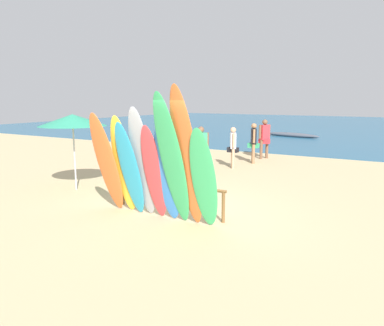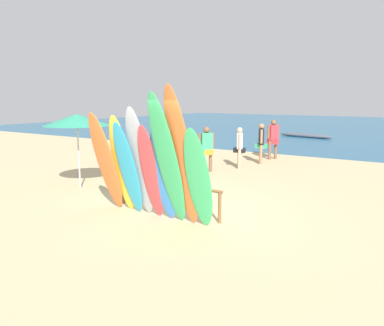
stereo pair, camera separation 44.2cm
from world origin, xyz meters
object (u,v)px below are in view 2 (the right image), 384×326
(surfboard_orange_0, at_px, (106,162))
(beachgoer_by_water, at_px, (261,141))
(surfboard_red_4, at_px, (151,172))
(surfboard_orange_7, at_px, (182,159))
(surfboard_green_6, at_px, (167,161))
(surfboard_yellow_1, at_px, (122,164))
(distant_boat, at_px, (306,135))
(surfboard_green_8, at_px, (198,180))
(beach_chair_red, at_px, (158,166))
(beachgoer_photographing, at_px, (239,145))
(surfboard_blue_5, at_px, (163,174))
(beachgoer_midbeach, at_px, (206,146))
(surfboard_grey_3, at_px, (140,163))
(beachgoer_near_rack, at_px, (273,137))
(surfboard_teal_2, at_px, (128,169))
(beach_umbrella, at_px, (77,120))
(surfboard_rack, at_px, (167,189))

(surfboard_orange_0, distance_m, beachgoer_by_water, 7.79)
(surfboard_red_4, relative_size, surfboard_orange_7, 0.72)
(surfboard_green_6, bearing_deg, surfboard_yellow_1, 173.78)
(distant_boat, bearing_deg, beachgoer_by_water, -82.96)
(surfboard_green_6, xyz_separation_m, surfboard_green_8, (0.64, 0.12, -0.32))
(surfboard_orange_7, distance_m, beach_chair_red, 4.71)
(surfboard_orange_0, bearing_deg, beachgoer_photographing, 90.23)
(surfboard_blue_5, distance_m, beachgoer_midbeach, 5.41)
(surfboard_grey_3, distance_m, beachgoer_midbeach, 5.23)
(beachgoer_photographing, relative_size, beachgoer_near_rack, 0.90)
(surfboard_teal_2, bearing_deg, distant_boat, 98.78)
(beachgoer_midbeach, bearing_deg, surfboard_green_6, -121.65)
(beach_umbrella, distance_m, distant_boat, 17.63)
(surfboard_orange_0, distance_m, surfboard_red_4, 1.21)
(surfboard_grey_3, height_order, surfboard_green_8, surfboard_grey_3)
(surfboard_orange_0, xyz_separation_m, beach_chair_red, (-1.12, 3.29, -0.70))
(surfboard_rack, distance_m, surfboard_yellow_1, 1.14)
(beachgoer_by_water, xyz_separation_m, beach_chair_red, (-1.60, -4.48, -0.47))
(surfboard_grey_3, height_order, beachgoer_midbeach, surfboard_grey_3)
(beachgoer_photographing, bearing_deg, beach_chair_red, -51.27)
(surfboard_yellow_1, relative_size, distant_boat, 0.60)
(surfboard_green_8, distance_m, beachgoer_photographing, 6.76)
(surfboard_yellow_1, relative_size, beachgoer_by_water, 1.43)
(beachgoer_photographing, bearing_deg, surfboard_red_4, -19.36)
(surfboard_grey_3, distance_m, beachgoer_near_rack, 8.96)
(surfboard_orange_7, distance_m, beachgoer_near_rack, 9.24)
(surfboard_orange_0, xyz_separation_m, surfboard_green_6, (1.77, -0.09, 0.21))
(surfboard_yellow_1, height_order, surfboard_orange_7, surfboard_orange_7)
(surfboard_blue_5, height_order, beachgoer_photographing, surfboard_blue_5)
(beachgoer_near_rack, bearing_deg, surfboard_green_8, -141.67)
(beachgoer_by_water, bearing_deg, surfboard_green_8, -9.72)
(beach_chair_red, bearing_deg, surfboard_teal_2, -79.88)
(surfboard_orange_0, bearing_deg, beachgoer_by_water, 88.47)
(surfboard_green_8, bearing_deg, beachgoer_midbeach, 114.28)
(surfboard_orange_0, bearing_deg, surfboard_orange_7, 1.04)
(beachgoer_midbeach, bearing_deg, surfboard_red_4, -126.52)
(surfboard_blue_5, xyz_separation_m, surfboard_green_6, (0.25, -0.20, 0.32))
(beachgoer_photographing, height_order, beach_umbrella, beach_umbrella)
(surfboard_orange_0, distance_m, surfboard_orange_7, 2.08)
(surfboard_blue_5, xyz_separation_m, beachgoer_near_rack, (-1.03, 8.95, -0.06))
(beachgoer_by_water, distance_m, beach_umbrella, 7.25)
(surfboard_orange_0, distance_m, surfboard_green_6, 1.78)
(surfboard_orange_0, xyz_separation_m, surfboard_teal_2, (0.60, 0.05, -0.09))
(surfboard_orange_0, distance_m, surfboard_grey_3, 0.90)
(surfboard_yellow_1, xyz_separation_m, beachgoer_by_water, (0.13, 7.63, -0.19))
(surfboard_rack, xyz_separation_m, beachgoer_midbeach, (-1.64, 4.49, 0.38))
(surfboard_green_6, bearing_deg, surfboard_rack, 130.29)
(surfboard_teal_2, height_order, beach_umbrella, beach_umbrella)
(surfboard_rack, distance_m, surfboard_green_6, 1.24)
(surfboard_orange_7, bearing_deg, surfboard_green_6, -168.35)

